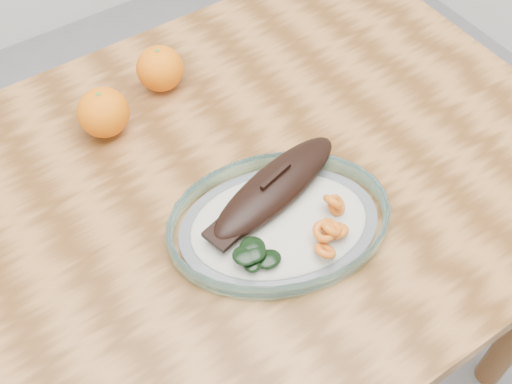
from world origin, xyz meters
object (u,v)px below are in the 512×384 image
(dining_table, at_px, (213,232))
(orange_right, at_px, (160,69))
(orange_left, at_px, (103,112))
(plated_meal, at_px, (279,219))

(dining_table, relative_size, orange_right, 14.99)
(dining_table, height_order, orange_left, orange_left)
(plated_meal, xyz_separation_m, orange_right, (0.00, 0.35, 0.02))
(orange_left, height_order, orange_right, orange_left)
(dining_table, bearing_deg, orange_right, 77.22)
(orange_left, bearing_deg, plated_meal, -68.47)
(dining_table, xyz_separation_m, plated_meal, (0.05, -0.10, 0.12))
(dining_table, relative_size, plated_meal, 1.64)
(plated_meal, height_order, orange_left, orange_left)
(orange_right, bearing_deg, orange_left, -161.18)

